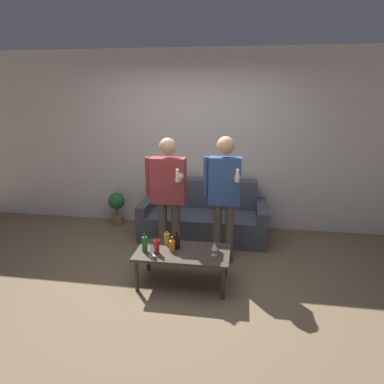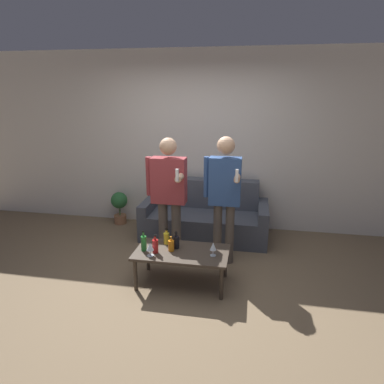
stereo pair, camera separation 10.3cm
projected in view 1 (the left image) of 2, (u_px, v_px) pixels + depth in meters
name	position (u px, v px, depth m)	size (l,w,h in m)	color
ground_plane	(171.00, 288.00, 3.80)	(16.00, 16.00, 0.00)	#756047
wall_back	(197.00, 141.00, 5.26)	(8.00, 0.06, 2.70)	silver
couch	(204.00, 217.00, 5.12)	(1.82, 0.81, 0.81)	#474C56
coffee_table	(183.00, 255.00, 3.79)	(1.04, 0.56, 0.40)	#3D3328
bottle_orange	(145.00, 243.00, 3.76)	(0.06, 0.06, 0.23)	#23752D
bottle_green	(177.00, 242.00, 3.83)	(0.07, 0.07, 0.19)	black
bottle_dark	(156.00, 246.00, 3.71)	(0.06, 0.06, 0.21)	#B21E1E
bottle_yellow	(172.00, 245.00, 3.77)	(0.07, 0.07, 0.17)	orange
bottle_red	(167.00, 238.00, 3.93)	(0.07, 0.07, 0.18)	yellow
wine_glass_near	(214.00, 247.00, 3.66)	(0.07, 0.07, 0.15)	silver
wine_glass_far	(151.00, 247.00, 3.64)	(0.08, 0.08, 0.15)	silver
person_standing_left	(168.00, 191.00, 4.23)	(0.50, 0.41, 1.57)	brown
person_standing_right	(224.00, 190.00, 4.12)	(0.45, 0.41, 1.60)	brown
potted_plant	(117.00, 205.00, 5.53)	(0.27, 0.27, 0.53)	#936042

